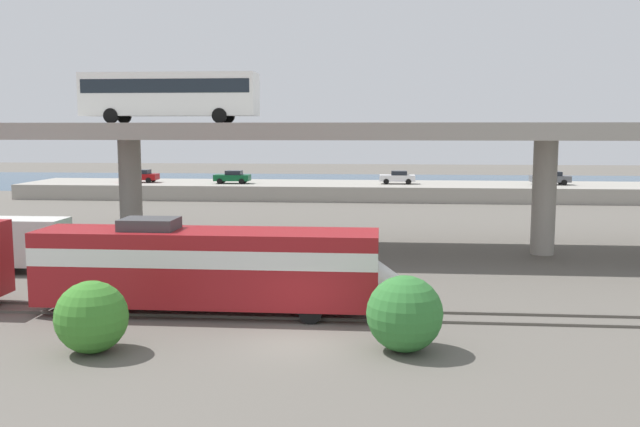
{
  "coord_description": "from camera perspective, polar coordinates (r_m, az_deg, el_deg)",
  "views": [
    {
      "loc": [
        3.21,
        -25.26,
        8.12
      ],
      "look_at": [
        -0.7,
        18.96,
        2.61
      ],
      "focal_mm": 39.01,
      "sensor_mm": 36.0,
      "label": 1
    }
  ],
  "objects": [
    {
      "name": "parked_car_2",
      "position": [
        82.63,
        18.38,
        2.79
      ],
      "size": [
        4.32,
        1.99,
        1.5
      ],
      "rotation": [
        0.0,
        0.0,
        3.14
      ],
      "color": "#515459",
      "rests_on": "pier_parking_lot"
    },
    {
      "name": "rail_strip_near",
      "position": [
        29.79,
        -1.34,
        -8.62
      ],
      "size": [
        110.0,
        0.12,
        0.12
      ],
      "primitive_type": "cube",
      "color": "#59544C",
      "rests_on": "ground_plane"
    },
    {
      "name": "parked_car_1",
      "position": [
        80.1,
        6.38,
        2.98
      ],
      "size": [
        4.04,
        1.96,
        1.5
      ],
      "rotation": [
        0.0,
        0.0,
        3.14
      ],
      "color": "silver",
      "rests_on": "pier_parking_lot"
    },
    {
      "name": "ground_plane",
      "position": [
        26.72,
        -2.13,
        -10.61
      ],
      "size": [
        260.0,
        260.0,
        0.0
      ],
      "primitive_type": "plane",
      "color": "#605B54"
    },
    {
      "name": "shrub_right",
      "position": [
        25.65,
        6.95,
        -8.16
      ],
      "size": [
        2.8,
        2.8,
        2.8
      ],
      "primitive_type": "sphere",
      "color": "#327833",
      "rests_on": "ground_plane"
    },
    {
      "name": "shrub_left",
      "position": [
        26.66,
        -18.23,
        -8.07
      ],
      "size": [
        2.63,
        2.63,
        2.63
      ],
      "primitive_type": "sphere",
      "color": "#3B802B",
      "rests_on": "ground_plane"
    },
    {
      "name": "harbor_water",
      "position": [
        103.63,
        3.26,
        2.57
      ],
      "size": [
        140.0,
        36.0,
        0.01
      ],
      "primitive_type": "cube",
      "color": "navy",
      "rests_on": "ground_plane"
    },
    {
      "name": "transit_bus_on_overpass",
      "position": [
        49.23,
        -12.25,
        9.64
      ],
      "size": [
        12.0,
        2.68,
        3.4
      ],
      "rotation": [
        0.0,
        0.0,
        3.14
      ],
      "color": "silver",
      "rests_on": "highway_overpass"
    },
    {
      "name": "rail_strip_far",
      "position": [
        31.24,
        -1.03,
        -7.87
      ],
      "size": [
        110.0,
        0.12,
        0.12
      ],
      "primitive_type": "cube",
      "color": "#59544C",
      "rests_on": "ground_plane"
    },
    {
      "name": "service_truck_east",
      "position": [
        42.1,
        -22.0,
        -2.3
      ],
      "size": [
        6.8,
        2.46,
        3.04
      ],
      "color": "#0C4C26",
      "rests_on": "ground_plane"
    },
    {
      "name": "parked_car_0",
      "position": [
        84.49,
        -14.52,
        3.01
      ],
      "size": [
        4.17,
        1.94,
        1.5
      ],
      "rotation": [
        0.0,
        0.0,
        3.14
      ],
      "color": "maroon",
      "rests_on": "pier_parking_lot"
    },
    {
      "name": "highway_overpass",
      "position": [
        45.37,
        1.0,
        6.46
      ],
      "size": [
        96.0,
        10.33,
        8.4
      ],
      "color": "#9E998E",
      "rests_on": "ground_plane"
    },
    {
      "name": "train_locomotive",
      "position": [
        30.61,
        -7.88,
        -4.15
      ],
      "size": [
        15.91,
        3.04,
        4.18
      ],
      "color": "maroon",
      "rests_on": "ground_plane"
    },
    {
      "name": "parked_car_3",
      "position": [
        80.78,
        -7.19,
        3.0
      ],
      "size": [
        4.09,
        1.97,
        1.5
      ],
      "rotation": [
        0.0,
        0.0,
        3.14
      ],
      "color": "#0C4C26",
      "rests_on": "pier_parking_lot"
    },
    {
      "name": "pier_parking_lot",
      "position": [
        80.65,
        2.75,
        1.89
      ],
      "size": [
        76.9,
        10.85,
        1.69
      ],
      "primitive_type": "cube",
      "color": "#9E998E",
      "rests_on": "ground_plane"
    }
  ]
}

